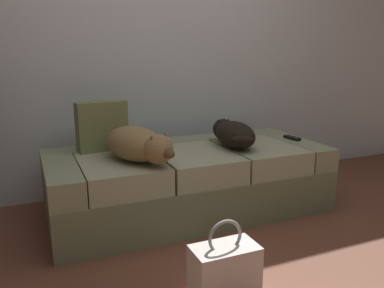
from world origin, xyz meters
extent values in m
cube|color=silver|center=(0.00, 1.80, 1.40)|extent=(6.40, 0.10, 2.80)
cube|color=#707655|center=(0.00, 1.14, 0.15)|extent=(1.94, 0.84, 0.30)
cube|color=gray|center=(-0.87, 1.14, 0.38)|extent=(0.20, 0.84, 0.16)
cube|color=gray|center=(0.87, 1.14, 0.38)|extent=(0.20, 0.84, 0.16)
cube|color=gray|center=(0.00, 1.46, 0.38)|extent=(1.54, 0.20, 0.16)
cube|color=#A1A380|center=(-0.51, 1.04, 0.38)|extent=(0.50, 0.63, 0.16)
cube|color=#A1A380|center=(0.00, 1.04, 0.38)|extent=(0.50, 0.63, 0.16)
cube|color=#A1A380|center=(0.51, 1.04, 0.38)|extent=(0.50, 0.63, 0.16)
ellipsoid|color=olive|center=(-0.42, 1.02, 0.57)|extent=(0.43, 0.54, 0.22)
sphere|color=olive|center=(-0.34, 0.81, 0.58)|extent=(0.18, 0.18, 0.18)
ellipsoid|color=brown|center=(-0.31, 0.74, 0.57)|extent=(0.10, 0.12, 0.06)
cone|color=brown|center=(-0.29, 0.83, 0.64)|extent=(0.05, 0.05, 0.05)
cone|color=brown|center=(-0.38, 0.79, 0.64)|extent=(0.05, 0.05, 0.05)
ellipsoid|color=olive|center=(-0.45, 1.24, 0.58)|extent=(0.19, 0.08, 0.05)
ellipsoid|color=black|center=(0.32, 1.06, 0.56)|extent=(0.25, 0.42, 0.19)
sphere|color=black|center=(0.32, 1.25, 0.56)|extent=(0.15, 0.15, 0.15)
ellipsoid|color=black|center=(0.33, 1.32, 0.55)|extent=(0.06, 0.09, 0.05)
cone|color=black|center=(0.28, 1.26, 0.62)|extent=(0.04, 0.04, 0.04)
cone|color=black|center=(0.37, 1.25, 0.62)|extent=(0.04, 0.04, 0.04)
ellipsoid|color=black|center=(0.27, 0.88, 0.57)|extent=(0.16, 0.12, 0.04)
cube|color=black|center=(0.86, 1.11, 0.47)|extent=(0.06, 0.15, 0.02)
cube|color=olive|center=(-0.56, 1.36, 0.63)|extent=(0.35, 0.16, 0.34)
cube|color=silver|center=(-0.23, 0.17, 0.12)|extent=(0.32, 0.18, 0.24)
torus|color=#9D9690|center=(-0.23, 0.17, 0.29)|extent=(0.18, 0.02, 0.18)
camera|label=1|loc=(-1.04, -1.33, 1.15)|focal=36.84mm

